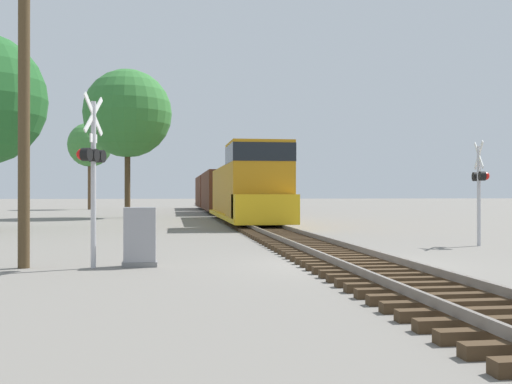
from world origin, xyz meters
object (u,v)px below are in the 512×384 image
Objects in this scene: crossing_signal_far at (480,182)px; relay_cabinet at (140,237)px; freight_train at (224,192)px; crossing_signal_near at (92,163)px; utility_pole at (24,96)px; tree_deep_background at (90,145)px; tree_mid_background at (128,114)px.

crossing_signal_far is 2.48× the size of relay_cabinet.
crossing_signal_far is 11.63m from relay_cabinet.
freight_train is 11.83× the size of crossing_signal_near.
utility_pole reaches higher than freight_train.
freight_train is 6.18× the size of utility_pole.
freight_train is 23.00m from tree_deep_background.
tree_deep_background is at bearing -153.52° from crossing_signal_near.
tree_deep_background is (-7.10, 53.44, 4.66)m from crossing_signal_near.
relay_cabinet is 0.13× the size of tree_mid_background.
utility_pole is 53.58m from tree_deep_background.
crossing_signal_near is 2.87× the size of relay_cabinet.
tree_mid_background is at bearing 89.57° from utility_pole.
tree_mid_background reaches higher than crossing_signal_far.
tree_mid_background is at bearing -158.50° from crossing_signal_near.
tree_mid_background is 24.43m from tree_deep_background.
tree_mid_background reaches higher than relay_cabinet.
tree_mid_background is at bearing 94.69° from relay_cabinet.
utility_pole is at bearing -79.76° from crossing_signal_near.
crossing_signal_near is at bearing -82.43° from tree_deep_background.
freight_train is 35.86m from crossing_signal_near.
crossing_signal_near is 0.38× the size of tree_mid_background.
crossing_signal_near is 12.62m from crossing_signal_far.
crossing_signal_far is at bearing 20.85° from relay_cabinet.
crossing_signal_near is 2.06m from relay_cabinet.
freight_train reaches higher than relay_cabinet.
tree_mid_background is 1.12× the size of tree_deep_background.
tree_deep_background is (-5.76, 23.74, -0.41)m from tree_mid_background.
relay_cabinet is (-5.01, -35.15, -1.21)m from freight_train.
crossing_signal_near is 2.22m from utility_pole.
freight_train is 13.73× the size of crossing_signal_far.
tree_deep_background reaches higher than crossing_signal_far.
freight_train is at bearing -170.87° from crossing_signal_near.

